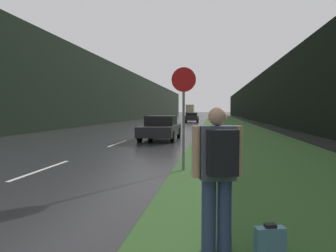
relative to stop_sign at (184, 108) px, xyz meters
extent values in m
cube|color=#2D5123|center=(2.69, 31.80, -1.78)|extent=(6.00, 240.00, 0.02)
cube|color=silver|center=(-4.06, -0.47, -1.79)|extent=(0.12, 3.00, 0.01)
cube|color=silver|center=(-4.06, 6.53, -1.79)|extent=(0.12, 3.00, 0.01)
cube|color=silver|center=(-4.06, 13.53, -1.79)|extent=(0.12, 3.00, 0.01)
cube|color=silver|center=(-4.06, 20.53, -1.79)|extent=(0.12, 3.00, 0.01)
cube|color=silver|center=(-4.06, 27.53, -1.79)|extent=(0.12, 3.00, 0.01)
cube|color=black|center=(-13.80, 41.80, 2.34)|extent=(2.00, 140.00, 8.26)
cube|color=black|center=(8.69, 41.80, 1.75)|extent=(2.00, 140.00, 7.08)
cylinder|color=slate|center=(0.00, 0.00, -0.68)|extent=(0.07, 0.07, 2.23)
cylinder|color=#B71414|center=(0.00, 0.00, 0.78)|extent=(0.69, 0.02, 0.69)
cylinder|color=navy|center=(0.77, -4.86, -1.35)|extent=(0.17, 0.17, 0.89)
cylinder|color=navy|center=(0.96, -4.80, -1.35)|extent=(0.17, 0.17, 0.89)
cube|color=#4C5666|center=(0.87, -4.83, -0.58)|extent=(0.46, 0.33, 0.64)
sphere|color=tan|center=(0.87, -4.83, -0.15)|extent=(0.22, 0.22, 0.22)
cylinder|color=tan|center=(0.62, -4.90, -0.56)|extent=(0.10, 0.10, 0.61)
cylinder|color=tan|center=(1.11, -4.76, -0.56)|extent=(0.10, 0.10, 0.61)
cube|color=black|center=(0.92, -5.03, -0.55)|extent=(0.36, 0.26, 0.51)
cube|color=teal|center=(1.47, -4.91, -1.61)|extent=(0.37, 0.21, 0.38)
cube|color=black|center=(1.47, -4.91, -1.40)|extent=(0.14, 0.12, 0.04)
cube|color=black|center=(-2.18, 8.73, -1.23)|extent=(1.91, 4.58, 0.56)
cube|color=black|center=(-2.18, 8.96, -0.67)|extent=(1.62, 2.06, 0.55)
cylinder|color=black|center=(-1.28, 7.31, -1.47)|extent=(0.20, 0.64, 0.64)
cylinder|color=black|center=(-3.09, 7.31, -1.47)|extent=(0.20, 0.64, 0.64)
cylinder|color=black|center=(-1.28, 10.15, -1.47)|extent=(0.20, 0.64, 0.64)
cylinder|color=black|center=(-3.09, 10.15, -1.47)|extent=(0.20, 0.64, 0.64)
cube|color=black|center=(-2.18, 34.52, -1.19)|extent=(1.85, 4.45, 0.60)
cube|color=black|center=(-2.18, 34.74, -0.64)|extent=(1.57, 2.00, 0.48)
cylinder|color=black|center=(-1.31, 33.14, -1.45)|extent=(0.20, 0.68, 0.68)
cylinder|color=black|center=(-3.06, 33.14, -1.45)|extent=(0.20, 0.68, 0.68)
cylinder|color=black|center=(-1.31, 35.90, -1.45)|extent=(0.20, 0.68, 0.68)
cylinder|color=black|center=(-3.06, 35.90, -1.45)|extent=(0.20, 0.68, 0.68)
cube|color=#6E684F|center=(-5.93, 85.62, -0.26)|extent=(2.23, 2.33, 2.26)
cube|color=tan|center=(-5.93, 82.19, 0.12)|extent=(2.35, 4.54, 3.01)
cylinder|color=black|center=(-7.04, 85.39, -1.34)|extent=(0.28, 0.90, 0.90)
cylinder|color=black|center=(-4.81, 85.39, -1.34)|extent=(0.28, 0.90, 0.90)
cylinder|color=black|center=(-7.04, 81.05, -1.34)|extent=(0.28, 0.90, 0.90)
cylinder|color=black|center=(-4.81, 81.05, -1.34)|extent=(0.28, 0.90, 0.90)
camera|label=1|loc=(0.81, -8.40, -0.08)|focal=32.00mm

